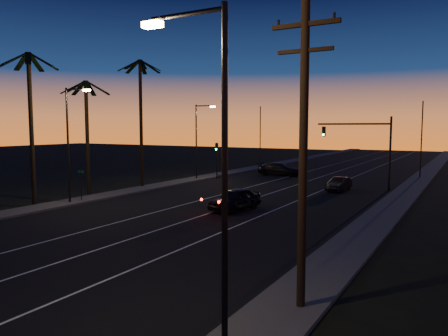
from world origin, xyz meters
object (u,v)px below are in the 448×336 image
Objects in this scene: signal_mast at (365,140)px; right_car at (339,184)px; cross_car at (279,169)px; utility_pole at (303,149)px; lead_car at (235,199)px.

right_car is at bearing -124.05° from signal_mast.
cross_car is (-11.63, 6.78, -4.00)m from signal_mast.
right_car is at bearing 102.67° from utility_pole.
signal_mast is 17.24m from lead_car.
lead_car is 13.83m from right_car.
right_car is at bearing -43.19° from cross_car.
signal_mast is (-4.46, 29.99, -0.53)m from utility_pole.
signal_mast reaches higher than right_car.
utility_pole is at bearing -66.36° from cross_car.
cross_car is (-5.94, 22.56, -0.01)m from lead_car.
signal_mast is 14.05m from cross_car.
utility_pole reaches higher than lead_car.
utility_pole is 1.41× the size of signal_mast.
lead_car is at bearing 125.52° from utility_pole.
cross_car is (-16.10, 36.78, -4.53)m from utility_pole.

